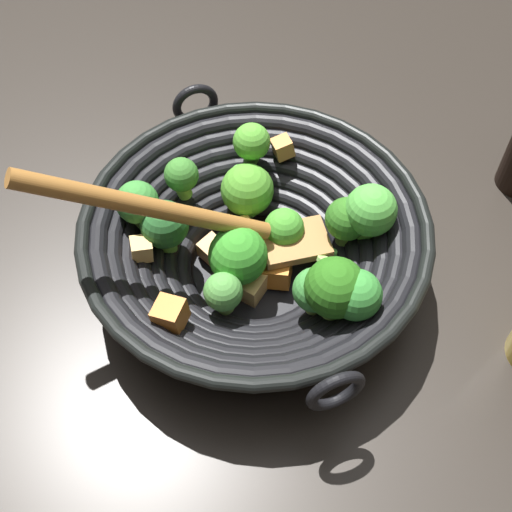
# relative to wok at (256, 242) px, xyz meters

# --- Properties ---
(ground_plane) EXTENTS (4.00, 4.00, 0.00)m
(ground_plane) POSITION_rel_wok_xyz_m (-0.00, -0.00, -0.06)
(ground_plane) COLOR #28231E
(wok) EXTENTS (0.39, 0.39, 0.21)m
(wok) POSITION_rel_wok_xyz_m (0.00, 0.00, 0.00)
(wok) COLOR black
(wok) RESTS_ON ground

